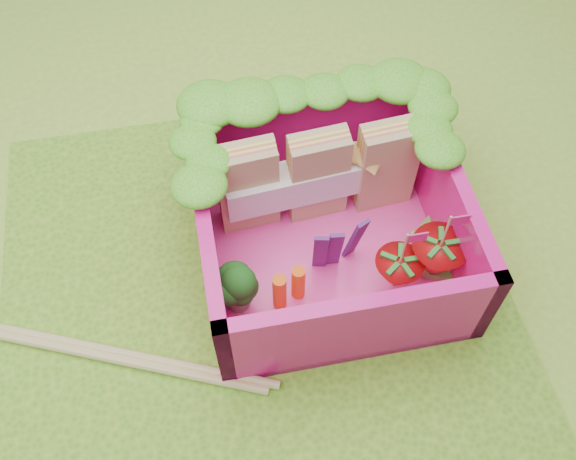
% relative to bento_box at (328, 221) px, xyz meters
% --- Properties ---
extents(ground, '(14.00, 14.00, 0.00)m').
position_rel_bento_box_xyz_m(ground, '(-0.42, -0.18, -0.31)').
color(ground, '#83B934').
rests_on(ground, ground).
extents(placemat, '(2.60, 2.60, 0.03)m').
position_rel_bento_box_xyz_m(placemat, '(-0.42, -0.18, -0.29)').
color(placemat, '#579622').
rests_on(placemat, ground).
extents(bento_floor, '(1.30, 1.30, 0.05)m').
position_rel_bento_box_xyz_m(bento_floor, '(-0.00, 0.00, -0.25)').
color(bento_floor, '#FF41A7').
rests_on(bento_floor, placemat).
extents(bento_box, '(1.30, 1.30, 0.55)m').
position_rel_bento_box_xyz_m(bento_box, '(0.00, 0.00, 0.00)').
color(bento_box, '#E31381').
rests_on(bento_box, placemat).
extents(lettuce_ruffle, '(1.43, 0.77, 0.11)m').
position_rel_bento_box_xyz_m(lettuce_ruffle, '(-0.00, 0.45, 0.33)').
color(lettuce_ruffle, '#238F1A').
rests_on(lettuce_ruffle, bento_box).
extents(sandwich_stack, '(1.06, 0.25, 0.55)m').
position_rel_bento_box_xyz_m(sandwich_stack, '(0.01, 0.26, 0.05)').
color(sandwich_stack, '#A88058').
rests_on(sandwich_stack, bento_floor).
extents(broccoli, '(0.30, 0.30, 0.26)m').
position_rel_bento_box_xyz_m(broccoli, '(-0.51, -0.25, -0.04)').
color(broccoli, '#5A9E4C').
rests_on(broccoli, bento_floor).
extents(carrot_sticks, '(0.17, 0.11, 0.25)m').
position_rel_bento_box_xyz_m(carrot_sticks, '(-0.26, -0.28, -0.10)').
color(carrot_sticks, '#EB5713').
rests_on(carrot_sticks, bento_floor).
extents(purple_wedges, '(0.26, 0.09, 0.38)m').
position_rel_bento_box_xyz_m(purple_wedges, '(0.01, -0.14, -0.04)').
color(purple_wedges, '#431856').
rests_on(purple_wedges, bento_floor).
extents(strawberry_left, '(0.24, 0.24, 0.48)m').
position_rel_bento_box_xyz_m(strawberry_left, '(0.28, -0.31, -0.10)').
color(strawberry_left, '#B9130B').
rests_on(strawberry_left, bento_floor).
extents(strawberry_right, '(0.28, 0.28, 0.52)m').
position_rel_bento_box_xyz_m(strawberry_right, '(0.49, -0.28, -0.08)').
color(strawberry_right, '#B9130B').
rests_on(strawberry_right, bento_floor).
extents(snap_peas, '(0.32, 0.45, 0.05)m').
position_rel_bento_box_xyz_m(snap_peas, '(0.50, -0.17, -0.20)').
color(snap_peas, '#56BB3A').
rests_on(snap_peas, bento_floor).
extents(chopsticks, '(2.20, 0.96, 0.05)m').
position_rel_bento_box_xyz_m(chopsticks, '(-1.48, -0.27, -0.25)').
color(chopsticks, '#D9C177').
rests_on(chopsticks, placemat).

